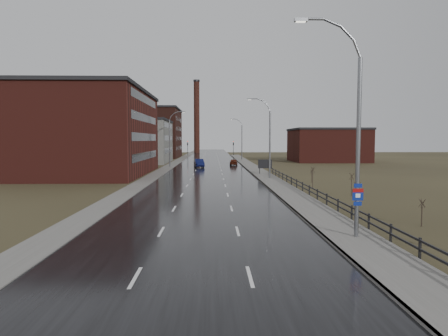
{
  "coord_description": "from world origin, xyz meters",
  "views": [
    {
      "loc": [
        0.82,
        -19.7,
        5.56
      ],
      "look_at": [
        1.83,
        16.52,
        3.0
      ],
      "focal_mm": 32.0,
      "sensor_mm": 36.0,
      "label": 1
    }
  ],
  "objects": [
    {
      "name": "building_right",
      "position": [
        30.3,
        82.0,
        4.26
      ],
      "size": [
        18.36,
        16.32,
        8.5
      ],
      "color": "#471914",
      "rests_on": "ground"
    },
    {
      "name": "warehouse_near",
      "position": [
        -20.99,
        45.0,
        6.76
      ],
      "size": [
        22.44,
        28.56,
        13.5
      ],
      "color": "#471914",
      "rests_on": "ground"
    },
    {
      "name": "streetlight_main",
      "position": [
        8.47,
        2.0,
        6.06
      ],
      "size": [
        3.91,
        0.29,
        12.11
      ],
      "color": "slate",
      "rests_on": "ground"
    },
    {
      "name": "road",
      "position": [
        0.0,
        60.0,
        0.03
      ],
      "size": [
        14.0,
        300.0,
        0.06
      ],
      "primitive_type": "cube",
      "color": "black",
      "rests_on": "ground"
    },
    {
      "name": "shrub_d",
      "position": [
        14.47,
        18.94,
        1.23
      ],
      "size": [
        0.55,
        0.58,
        2.32
      ],
      "color": "#382D23",
      "rests_on": "ground"
    },
    {
      "name": "billboard",
      "position": [
        9.1,
        43.35,
        1.67
      ],
      "size": [
        2.22,
        0.17,
        2.44
      ],
      "color": "black",
      "rests_on": "ground"
    },
    {
      "name": "shrub_e",
      "position": [
        12.16,
        25.08,
        1.36
      ],
      "size": [
        0.6,
        0.64,
        2.55
      ],
      "color": "#382D23",
      "rests_on": "ground"
    },
    {
      "name": "sidewalk_right",
      "position": [
        8.6,
        35.0,
        0.09
      ],
      "size": [
        3.2,
        180.0,
        0.18
      ],
      "primitive_type": "cube",
      "color": "#595651",
      "rests_on": "ground"
    },
    {
      "name": "shrub_f",
      "position": [
        13.69,
        31.62,
        0.89
      ],
      "size": [
        0.41,
        0.43,
        1.69
      ],
      "color": "#382D23",
      "rests_on": "ground"
    },
    {
      "name": "shrub_c",
      "position": [
        11.97,
        10.71,
        1.22
      ],
      "size": [
        0.55,
        0.57,
        2.3
      ],
      "color": "#382D23",
      "rests_on": "ground"
    },
    {
      "name": "streetlight_left",
      "position": [
        -7.7,
        62.0,
        5.84
      ],
      "size": [
        3.36,
        0.28,
        11.35
      ],
      "color": "slate",
      "rests_on": "ground"
    },
    {
      "name": "streetlight_right_mid",
      "position": [
        8.5,
        36.0,
        5.84
      ],
      "size": [
        3.36,
        0.28,
        11.35
      ],
      "color": "slate",
      "rests_on": "ground"
    },
    {
      "name": "warehouse_mid",
      "position": [
        -17.99,
        78.0,
        5.26
      ],
      "size": [
        16.32,
        20.4,
        10.5
      ],
      "color": "slate",
      "rests_on": "ground"
    },
    {
      "name": "ground",
      "position": [
        0.0,
        0.0,
        0.0
      ],
      "size": [
        320.0,
        320.0,
        0.0
      ],
      "primitive_type": "plane",
      "color": "#2D2819",
      "rests_on": "ground"
    },
    {
      "name": "car_far",
      "position": [
        5.33,
        66.79,
        0.69
      ],
      "size": [
        1.98,
        4.2,
        1.39
      ],
      "primitive_type": "imported",
      "rotation": [
        0.0,
        0.0,
        3.06
      ],
      "color": "#47170B",
      "rests_on": "ground"
    },
    {
      "name": "warehouse_far",
      "position": [
        -22.99,
        108.0,
        7.76
      ],
      "size": [
        26.52,
        24.48,
        15.5
      ],
      "color": "#331611",
      "rests_on": "ground"
    },
    {
      "name": "curb_right",
      "position": [
        7.08,
        35.0,
        0.09
      ],
      "size": [
        0.16,
        180.0,
        0.18
      ],
      "primitive_type": "cube",
      "color": "slate",
      "rests_on": "ground"
    },
    {
      "name": "sidewalk_left",
      "position": [
        -8.2,
        60.0,
        0.06
      ],
      "size": [
        2.4,
        260.0,
        0.12
      ],
      "primitive_type": "cube",
      "color": "#595651",
      "rests_on": "ground"
    },
    {
      "name": "shrub_b",
      "position": [
        14.22,
        5.23,
        0.94
      ],
      "size": [
        0.43,
        0.45,
        1.78
      ],
      "color": "#382D23",
      "rests_on": "ground"
    },
    {
      "name": "traffic_light_left",
      "position": [
        -8.0,
        120.0,
        4.6
      ],
      "size": [
        0.58,
        2.73,
        5.3
      ],
      "color": "black",
      "rests_on": "ground"
    },
    {
      "name": "streetlight_right_far",
      "position": [
        8.5,
        90.0,
        5.84
      ],
      "size": [
        3.36,
        0.28,
        11.35
      ],
      "color": "slate",
      "rests_on": "ground"
    },
    {
      "name": "traffic_light_right",
      "position": [
        8.0,
        120.0,
        4.6
      ],
      "size": [
        0.58,
        2.73,
        5.3
      ],
      "color": "black",
      "rests_on": "ground"
    },
    {
      "name": "car_near",
      "position": [
        -1.99,
        61.05,
        0.82
      ],
      "size": [
        2.4,
        5.17,
        1.64
      ],
      "primitive_type": "imported",
      "rotation": [
        0.0,
        0.0,
        0.14
      ],
      "color": "#0C123F",
      "rests_on": "ground"
    },
    {
      "name": "guardrail",
      "position": [
        10.3,
        18.31,
        0.71
      ],
      "size": [
        0.1,
        53.05,
        1.1
      ],
      "color": "black",
      "rests_on": "ground"
    },
    {
      "name": "smokestack",
      "position": [
        -6.0,
        150.0,
        15.5
      ],
      "size": [
        2.7,
        2.7,
        30.7
      ],
      "color": "#331611",
      "rests_on": "ground"
    }
  ]
}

